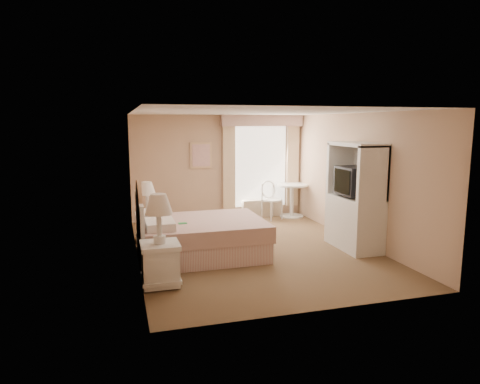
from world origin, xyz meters
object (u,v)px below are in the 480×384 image
object	(u,v)px
round_table	(292,195)
armoire	(355,205)
nightstand_near	(160,252)
nightstand_far	(148,219)
cafe_chair	(270,197)
bed	(195,236)

from	to	relation	value
round_table	armoire	bearing A→B (deg)	-88.72
nightstand_near	round_table	size ratio (longest dim) A/B	1.60
nightstand_far	armoire	world-z (taller)	armoire
nightstand_near	cafe_chair	size ratio (longest dim) A/B	1.42
nightstand_near	nightstand_far	distance (m)	2.45
nightstand_near	bed	bearing A→B (deg)	59.47
round_table	cafe_chair	size ratio (longest dim) A/B	0.89
bed	nightstand_far	size ratio (longest dim) A/B	1.85
nightstand_far	round_table	world-z (taller)	nightstand_far
bed	nightstand_far	world-z (taller)	bed
bed	armoire	xyz separation A→B (m)	(2.93, -0.32, 0.46)
armoire	nightstand_near	bearing A→B (deg)	-166.04
nightstand_far	armoire	bearing A→B (deg)	-22.91
bed	nightstand_far	distance (m)	1.43
cafe_chair	armoire	distance (m)	2.86
nightstand_near	armoire	bearing A→B (deg)	13.96
round_table	bed	bearing A→B (deg)	-138.91
armoire	nightstand_far	bearing A→B (deg)	157.09
round_table	armoire	world-z (taller)	armoire
armoire	round_table	bearing A→B (deg)	91.28
nightstand_near	armoire	xyz separation A→B (m)	(3.65, 0.91, 0.32)
nightstand_near	nightstand_far	xyz separation A→B (m)	(-0.00, 2.45, -0.06)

